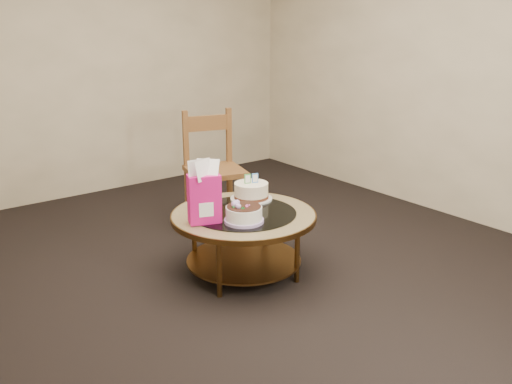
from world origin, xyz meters
TOP-DOWN VIEW (x-y plane):
  - ground at (0.00, 0.00)m, footprint 5.00×5.00m
  - room_walls at (0.00, 0.00)m, footprint 4.52×5.02m
  - coffee_table at (0.00, -0.00)m, footprint 1.02×1.02m
  - decorated_cake at (-0.11, -0.15)m, footprint 0.26×0.26m
  - cream_cake at (0.22, 0.20)m, footprint 0.31×0.31m
  - gift_bag at (-0.32, 0.00)m, footprint 0.24×0.20m
  - pillar_candle at (-0.10, 0.30)m, footprint 0.13×0.13m
  - dining_chair at (0.38, 0.96)m, footprint 0.57×0.57m

SIDE VIEW (x-z plane):
  - ground at x=0.00m, z-range 0.00..0.00m
  - coffee_table at x=0.00m, z-range 0.15..0.61m
  - pillar_candle at x=-0.10m, z-range 0.44..0.53m
  - dining_chair at x=0.38m, z-range 0.01..1.00m
  - decorated_cake at x=-0.11m, z-range 0.43..0.59m
  - cream_cake at x=0.22m, z-range 0.42..0.62m
  - gift_bag at x=-0.32m, z-range 0.46..0.88m
  - room_walls at x=0.00m, z-range 0.24..2.85m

